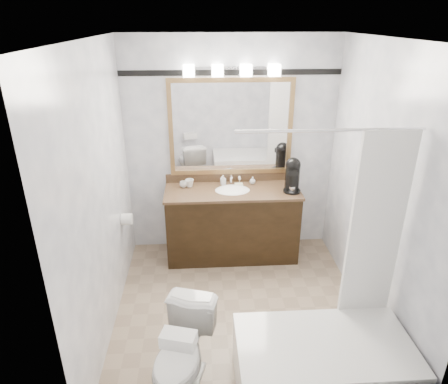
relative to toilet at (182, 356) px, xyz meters
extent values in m
cube|color=gray|center=(0.52, 0.88, -0.35)|extent=(2.40, 2.60, 0.01)
cube|color=white|center=(0.52, 0.88, 2.16)|extent=(2.40, 2.60, 0.01)
cube|color=white|center=(0.52, 2.18, 0.90)|extent=(2.40, 0.01, 2.50)
cube|color=white|center=(0.52, -0.43, 0.90)|extent=(2.40, 0.01, 2.50)
cube|color=white|center=(-0.68, 0.88, 0.90)|extent=(0.01, 2.60, 2.50)
cube|color=white|center=(1.73, 0.88, 0.90)|extent=(0.01, 2.60, 2.50)
cube|color=black|center=(0.52, 1.89, 0.06)|extent=(1.50, 0.55, 0.82)
cube|color=brown|center=(0.52, 1.89, 0.49)|extent=(1.53, 0.58, 0.03)
cube|color=brown|center=(0.52, 2.16, 0.55)|extent=(1.53, 0.03, 0.10)
ellipsoid|color=white|center=(0.52, 1.89, 0.47)|extent=(0.44, 0.34, 0.14)
cube|color=#A47C4A|center=(0.52, 2.16, 1.68)|extent=(1.40, 0.04, 0.05)
cube|color=#A47C4A|center=(0.52, 2.16, 0.63)|extent=(1.40, 0.04, 0.05)
cube|color=#A47C4A|center=(-0.15, 2.16, 1.15)|extent=(0.05, 0.04, 1.00)
cube|color=#A47C4A|center=(1.20, 2.16, 1.15)|extent=(0.05, 0.04, 1.00)
cube|color=white|center=(0.52, 2.16, 1.15)|extent=(1.30, 0.01, 1.00)
cube|color=silver|center=(0.52, 2.15, 1.80)|extent=(0.90, 0.05, 0.03)
cube|color=white|center=(0.07, 2.10, 1.78)|extent=(0.12, 0.12, 0.12)
cube|color=white|center=(0.37, 2.10, 1.78)|extent=(0.12, 0.12, 0.12)
cube|color=white|center=(0.67, 2.10, 1.78)|extent=(0.12, 0.12, 0.12)
cube|color=white|center=(0.97, 2.10, 1.78)|extent=(0.12, 0.12, 0.12)
cube|color=black|center=(0.52, 2.17, 1.75)|extent=(2.40, 0.01, 0.06)
cube|color=white|center=(1.05, -0.04, -0.12)|extent=(1.30, 0.72, 0.45)
cylinder|color=silver|center=(1.05, 0.34, 1.60)|extent=(1.30, 0.02, 0.02)
cube|color=white|center=(1.47, 0.33, 0.83)|extent=(0.40, 0.04, 1.55)
cylinder|color=white|center=(-0.62, 1.54, 0.35)|extent=(0.11, 0.12, 0.12)
imported|color=white|center=(0.00, 0.00, 0.00)|extent=(0.57, 0.76, 0.69)
cube|color=white|center=(0.00, -0.24, 0.39)|extent=(0.25, 0.18, 0.09)
cylinder|color=black|center=(1.18, 1.80, 0.51)|extent=(0.20, 0.20, 0.02)
cylinder|color=black|center=(1.19, 1.87, 0.66)|extent=(0.16, 0.16, 0.28)
sphere|color=black|center=(1.19, 1.87, 0.80)|extent=(0.17, 0.17, 0.17)
cube|color=black|center=(1.18, 1.78, 0.75)|extent=(0.13, 0.13, 0.05)
cylinder|color=silver|center=(1.18, 1.78, 0.55)|extent=(0.07, 0.07, 0.07)
imported|color=white|center=(-0.03, 2.01, 0.54)|extent=(0.10, 0.10, 0.07)
imported|color=white|center=(0.04, 2.02, 0.55)|extent=(0.10, 0.10, 0.09)
imported|color=white|center=(0.43, 2.06, 0.56)|extent=(0.07, 0.07, 0.12)
imported|color=white|center=(0.77, 2.06, 0.55)|extent=(0.08, 0.08, 0.09)
cube|color=beige|center=(0.61, 2.01, 0.52)|extent=(0.10, 0.06, 0.03)
camera|label=1|loc=(0.17, -2.23, 2.31)|focal=32.00mm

